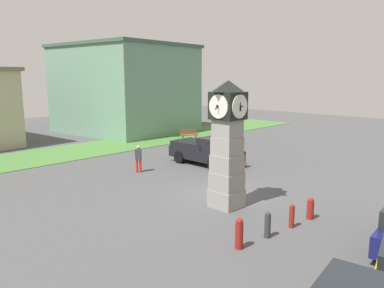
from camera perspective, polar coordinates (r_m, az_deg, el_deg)
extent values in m
plane|color=#4C4C4F|center=(18.15, 4.41, -7.92)|extent=(81.10, 81.10, 0.00)
cube|color=gray|center=(16.67, 5.25, -8.21)|extent=(1.22, 1.22, 0.77)
cube|color=gray|center=(16.44, 5.30, -5.65)|extent=(1.16, 1.16, 0.77)
cube|color=gray|center=(16.25, 5.34, -3.03)|extent=(1.10, 1.10, 0.77)
cube|color=gray|center=(16.09, 5.39, -0.35)|extent=(1.04, 1.04, 0.77)
cube|color=gray|center=(15.96, 5.44, 2.38)|extent=(0.98, 0.98, 0.77)
cube|color=black|center=(15.86, 5.50, 5.84)|extent=(1.20, 1.20, 1.16)
cylinder|color=white|center=(16.25, 3.78, 5.97)|extent=(0.98, 0.04, 0.98)
cube|color=black|center=(16.27, 3.70, 5.98)|extent=(0.06, 0.14, 0.21)
cube|color=black|center=(16.27, 3.70, 5.98)|extent=(0.04, 0.15, 0.36)
cylinder|color=white|center=(15.48, 7.29, 5.69)|extent=(0.98, 0.04, 0.98)
cube|color=black|center=(15.46, 7.39, 5.69)|extent=(0.06, 0.22, 0.05)
cube|color=black|center=(15.46, 7.39, 5.69)|extent=(0.04, 0.09, 0.37)
cylinder|color=white|center=(16.34, 6.86, 5.94)|extent=(0.04, 0.98, 0.98)
cube|color=black|center=(16.37, 6.93, 5.95)|extent=(0.22, 0.06, 0.07)
cube|color=black|center=(16.37, 6.93, 5.95)|extent=(0.12, 0.04, 0.37)
cylinder|color=white|center=(15.38, 4.04, 5.72)|extent=(0.04, 0.98, 0.98)
cube|color=black|center=(15.36, 3.97, 5.72)|extent=(0.21, 0.06, 0.15)
cube|color=black|center=(15.36, 3.97, 5.72)|extent=(0.34, 0.04, 0.22)
pyramid|color=black|center=(15.82, 5.55, 8.80)|extent=(1.26, 1.26, 0.48)
cylinder|color=maroon|center=(12.87, 7.19, -13.68)|extent=(0.27, 0.27, 0.91)
sphere|color=maroon|center=(12.68, 7.24, -11.64)|extent=(0.24, 0.24, 0.24)
cylinder|color=#333338|center=(13.86, 11.43, -12.22)|extent=(0.23, 0.23, 0.82)
sphere|color=#333338|center=(13.69, 11.50, -10.50)|extent=(0.20, 0.20, 0.20)
cylinder|color=maroon|center=(14.92, 14.96, -10.76)|extent=(0.20, 0.20, 0.79)
sphere|color=maroon|center=(14.77, 15.03, -9.21)|extent=(0.18, 0.18, 0.18)
cylinder|color=maroon|center=(15.97, 17.58, -9.60)|extent=(0.28, 0.28, 0.72)
sphere|color=maroon|center=(15.84, 17.66, -8.23)|extent=(0.25, 0.25, 0.25)
cylinder|color=black|center=(13.09, 27.10, -15.03)|extent=(0.67, 0.36, 0.64)
cylinder|color=black|center=(13.54, 26.25, -14.09)|extent=(0.65, 0.27, 0.64)
cube|color=black|center=(24.31, 2.10, -1.49)|extent=(2.00, 4.95, 0.70)
cube|color=black|center=(23.61, 3.68, 0.00)|extent=(1.88, 1.74, 0.80)
cube|color=black|center=(24.86, 0.41, 0.03)|extent=(1.99, 2.73, 0.36)
cylinder|color=black|center=(24.15, 6.20, -2.35)|extent=(0.28, 0.80, 0.80)
cylinder|color=black|center=(22.73, 3.31, -3.10)|extent=(0.28, 0.80, 0.80)
cylinder|color=black|center=(26.02, 1.04, -1.37)|extent=(0.28, 0.80, 0.80)
cylinder|color=black|center=(24.71, -1.92, -2.00)|extent=(0.28, 0.80, 0.80)
cube|color=brown|center=(33.76, -0.38, 1.43)|extent=(1.67, 1.10, 0.08)
cube|color=brown|center=(33.95, -0.54, 1.90)|extent=(1.49, 0.70, 0.40)
cylinder|color=#262628|center=(33.38, -1.27, 0.93)|extent=(0.06, 0.06, 0.45)
cylinder|color=#262628|center=(33.85, 0.75, 1.07)|extent=(0.06, 0.06, 0.45)
cylinder|color=#262628|center=(33.75, -1.51, 1.03)|extent=(0.06, 0.06, 0.45)
cylinder|color=#262628|center=(34.21, 0.49, 1.17)|extent=(0.06, 0.06, 0.45)
cylinder|color=red|center=(22.58, -7.87, -3.27)|extent=(0.14, 0.14, 0.81)
cylinder|color=red|center=(22.58, -8.38, -3.28)|extent=(0.14, 0.14, 0.81)
cube|color=#3F3F47|center=(22.42, -8.17, -1.52)|extent=(0.47, 0.43, 0.61)
sphere|color=tan|center=(22.34, -8.20, -0.49)|extent=(0.22, 0.22, 0.22)
cylinder|color=#333338|center=(34.22, -9.24, 6.05)|extent=(0.14, 0.14, 6.40)
cube|color=silver|center=(34.14, -9.40, 11.62)|extent=(0.50, 0.24, 0.24)
cube|color=gray|center=(39.84, -10.13, 8.12)|extent=(11.77, 12.88, 8.49)
cube|color=#405849|center=(39.92, -10.34, 14.43)|extent=(12.12, 13.27, 0.30)
cube|color=#477A38|center=(31.17, -13.09, -0.39)|extent=(48.66, 5.81, 0.04)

